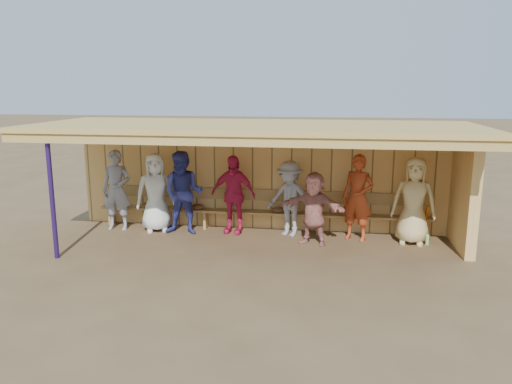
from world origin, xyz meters
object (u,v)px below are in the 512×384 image
player_a (117,190)px  player_g (358,198)px  player_h (414,201)px  bench (261,208)px  player_d (233,194)px  player_e (290,199)px  player_c (184,193)px  player_b (156,192)px  player_f (314,208)px

player_a → player_g: (5.39, 0.05, 0.00)m
player_h → bench: player_h is taller
player_d → player_g: 2.72m
player_e → player_g: bearing=20.1°
player_d → player_e: 1.26m
player_a → player_g: 5.39m
player_c → player_g: (3.78, 0.15, -0.00)m
player_c → player_b: bearing=170.4°
player_d → player_b: bearing=-165.0°
player_a → player_f: (4.49, -0.41, -0.16)m
player_c → player_d: (1.06, 0.25, -0.05)m
player_d → player_f: player_d is taller
player_d → player_e: bearing=10.6°
player_c → player_f: bearing=-6.1°
player_a → player_g: bearing=-2.1°
player_f → player_h: size_ratio=0.83×
player_d → player_f: size_ratio=1.15×
player_f → player_h: (2.04, 0.36, 0.15)m
player_e → player_d: bearing=-155.9°
player_d → player_h: (3.85, -0.20, 0.04)m
player_c → player_d: bearing=13.2°
player_a → player_d: player_a is taller
player_f → player_g: (0.90, 0.46, 0.16)m
player_a → player_f: size_ratio=1.21×
player_f → player_h: bearing=28.9°
player_c → bench: 1.79m
player_d → bench: size_ratio=0.23×
player_e → bench: 0.80m
player_b → player_g: size_ratio=0.97×
player_d → bench: (0.59, 0.31, -0.35)m
player_h → player_f: bearing=-160.6°
player_a → player_f: player_a is taller
player_f → bench: player_f is taller
player_a → bench: size_ratio=0.24×
player_a → player_b: player_a is taller
player_e → player_b: bearing=-153.4°
player_d → player_e: size_ratio=1.06×
player_f → player_a: bearing=-166.3°
player_f → player_b: bearing=-167.8°
player_e → player_g: (1.45, -0.10, 0.09)m
player_a → player_g: size_ratio=1.00×
player_h → bench: size_ratio=0.24×
bench → player_h: bearing=-8.7°
player_e → player_f: 0.78m
player_a → player_h: player_a is taller
player_f → player_g: size_ratio=0.83×
player_d → player_h: bearing=7.7°
player_h → bench: 3.32m
player_b → player_g: 4.47m
player_f → player_d: bearing=-178.1°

